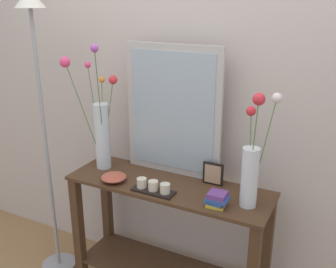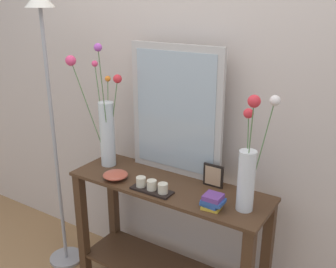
# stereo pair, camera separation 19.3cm
# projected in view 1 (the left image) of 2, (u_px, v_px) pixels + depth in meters

# --- Properties ---
(wall_back) EXTENTS (6.40, 0.08, 2.70)m
(wall_back) POSITION_uv_depth(u_px,v_px,m) (192.00, 83.00, 2.33)
(wall_back) COLOR beige
(wall_back) RESTS_ON ground
(console_table) EXTENTS (1.21, 0.39, 0.82)m
(console_table) POSITION_uv_depth(u_px,v_px,m) (168.00, 232.00, 2.35)
(console_table) COLOR #472D1C
(console_table) RESTS_ON ground
(mirror_leaning) EXTENTS (0.61, 0.03, 0.78)m
(mirror_leaning) POSITION_uv_depth(u_px,v_px,m) (173.00, 111.00, 2.27)
(mirror_leaning) COLOR #B7B2AD
(mirror_leaning) RESTS_ON console_table
(tall_vase_left) EXTENTS (0.27, 0.25, 0.79)m
(tall_vase_left) POSITION_uv_depth(u_px,v_px,m) (100.00, 127.00, 2.38)
(tall_vase_left) COLOR silver
(tall_vase_left) RESTS_ON console_table
(vase_right) EXTENTS (0.16, 0.17, 0.61)m
(vase_right) POSITION_uv_depth(u_px,v_px,m) (251.00, 166.00, 1.94)
(vase_right) COLOR silver
(vase_right) RESTS_ON console_table
(candle_tray) EXTENTS (0.24, 0.09, 0.07)m
(candle_tray) POSITION_uv_depth(u_px,v_px,m) (153.00, 187.00, 2.15)
(candle_tray) COLOR black
(candle_tray) RESTS_ON console_table
(picture_frame_small) EXTENTS (0.12, 0.01, 0.13)m
(picture_frame_small) POSITION_uv_depth(u_px,v_px,m) (213.00, 174.00, 2.22)
(picture_frame_small) COLOR black
(picture_frame_small) RESTS_ON console_table
(decorative_bowl) EXTENTS (0.15, 0.15, 0.05)m
(decorative_bowl) POSITION_uv_depth(u_px,v_px,m) (114.00, 177.00, 2.27)
(decorative_bowl) COLOR #B24C38
(decorative_bowl) RESTS_ON console_table
(book_stack) EXTENTS (0.12, 0.10, 0.08)m
(book_stack) POSITION_uv_depth(u_px,v_px,m) (217.00, 199.00, 2.00)
(book_stack) COLOR gold
(book_stack) RESTS_ON console_table
(floor_lamp) EXTENTS (0.24, 0.24, 1.88)m
(floor_lamp) POSITION_uv_depth(u_px,v_px,m) (40.00, 95.00, 2.39)
(floor_lamp) COLOR #9E9EA3
(floor_lamp) RESTS_ON ground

